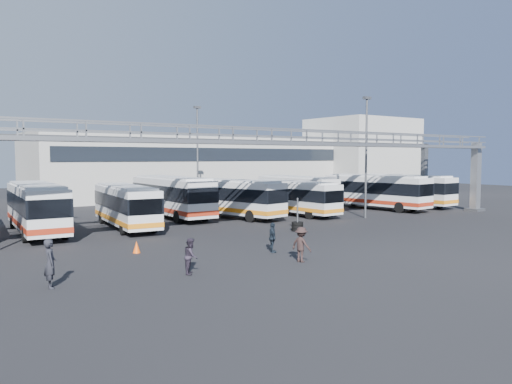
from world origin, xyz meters
TOP-DOWN VIEW (x-y plane):
  - ground at (0.00, 0.00)m, footprint 140.00×140.00m
  - gantry at (0.00, 5.87)m, footprint 51.40×5.15m
  - warehouse at (12.00, 38.00)m, footprint 42.00×14.00m
  - building_right at (38.00, 32.00)m, footprint 14.00×12.00m
  - light_pole_mid at (12.00, 7.00)m, footprint 0.70×0.35m
  - light_pole_back at (4.00, 22.00)m, footprint 0.70×0.35m
  - bus_2 at (-12.73, 13.60)m, footprint 3.22×11.30m
  - bus_3 at (-6.82, 12.77)m, footprint 3.40×10.46m
  - bus_4 at (-1.39, 16.54)m, footprint 2.87×11.59m
  - bus_5 at (2.85, 13.87)m, footprint 4.61×11.03m
  - bus_6 at (8.44, 12.33)m, footprint 2.88×10.11m
  - bus_7 at (13.11, 17.55)m, footprint 2.59×10.62m
  - bus_8 at (18.32, 11.56)m, footprint 3.73×11.39m
  - bus_9 at (23.09, 11.88)m, footprint 3.10×11.03m
  - pedestrian_a at (-15.20, -1.74)m, footprint 0.53×0.75m
  - pedestrian_b at (-9.53, -2.74)m, footprint 0.94×0.99m
  - pedestrian_c at (-3.91, -3.60)m, footprint 0.87×1.23m
  - pedestrian_d at (-3.62, -0.84)m, footprint 0.75×1.04m
  - cone_right at (-9.71, 3.28)m, footprint 0.52×0.52m
  - tire_stack at (2.51, 4.50)m, footprint 0.82×0.82m

SIDE VIEW (x-z plane):
  - ground at x=0.00m, z-range 0.00..0.00m
  - cone_right at x=-9.71m, z-range 0.00..0.65m
  - tire_stack at x=2.51m, z-range -0.77..1.56m
  - pedestrian_b at x=-9.53m, z-range 0.00..1.60m
  - pedestrian_d at x=-3.62m, z-range 0.00..1.64m
  - pedestrian_c at x=-3.91m, z-range 0.00..1.74m
  - pedestrian_a at x=-15.20m, z-range 0.00..1.96m
  - bus_6 at x=8.44m, z-range 0.16..3.19m
  - bus_3 at x=-6.82m, z-range 0.17..3.28m
  - bus_7 at x=13.11m, z-range 0.17..3.39m
  - bus_5 at x=2.85m, z-range 0.17..3.44m
  - bus_9 at x=23.09m, z-range 0.18..3.49m
  - bus_2 at x=-12.73m, z-range 0.18..3.57m
  - bus_8 at x=18.32m, z-range 0.18..3.58m
  - bus_4 at x=-1.39m, z-range 0.19..3.70m
  - warehouse at x=12.00m, z-range 0.00..8.00m
  - building_right at x=38.00m, z-range 0.00..11.00m
  - gantry at x=0.00m, z-range 1.96..9.06m
  - light_pole_mid at x=12.00m, z-range 0.62..10.83m
  - light_pole_back at x=4.00m, z-range 0.62..10.83m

